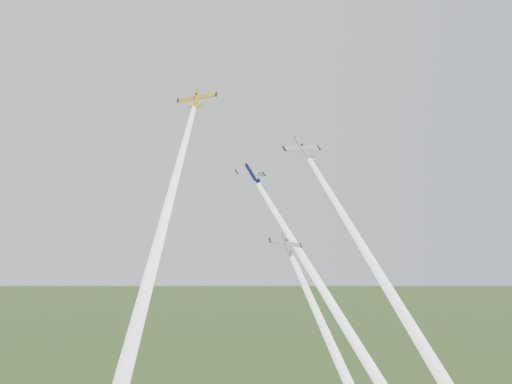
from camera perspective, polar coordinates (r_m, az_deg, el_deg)
name	(u,v)px	position (r m, az deg, el deg)	size (l,w,h in m)	color
plane_yellow	(197,98)	(132.80, -5.31, 8.29)	(8.43, 8.37, 1.32)	orange
smoke_trail_yellow	(162,229)	(104.97, -8.36, -3.30)	(2.36, 2.36, 67.95)	white
plane_navy	(252,174)	(132.30, -0.37, 1.61)	(7.37, 7.31, 1.15)	#0C1537
smoke_trail_navy	(344,324)	(112.65, 7.84, -11.56)	(2.36, 2.36, 70.28)	white
plane_silver_right	(303,149)	(130.49, 4.24, 3.81)	(8.79, 8.72, 1.38)	silver
smoke_trail_silver_right	(386,285)	(110.22, 11.47, -8.11)	(2.36, 2.36, 64.50)	white
plane_silver_low	(286,244)	(116.17, 2.72, -4.66)	(6.71, 6.66, 1.05)	#A2A9AF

